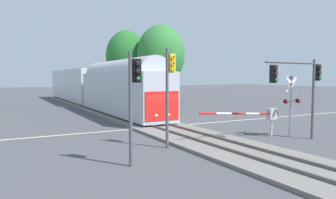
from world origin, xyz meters
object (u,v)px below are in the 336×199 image
Objects in this scene: traffic_signal_far_side at (168,77)px; traffic_signal_near_left at (134,90)px; commuter_train at (92,85)px; crossing_gate_near at (263,115)px; crossing_signal_mast at (291,99)px; elm_centre_background at (127,57)px; traffic_signal_median at (170,81)px; traffic_signal_near_right at (301,80)px; oak_far_right at (161,55)px.

traffic_signal_far_side is 1.18× the size of traffic_signal_near_left.
commuter_train is 25.76m from crossing_gate_near.
elm_centre_background is at bearing 87.19° from crossing_signal_mast.
traffic_signal_median reaches higher than traffic_signal_near_left.
elm_centre_background reaches higher than traffic_signal_median.
traffic_signal_median is 33.81m from elm_centre_background.
crossing_gate_near is at bearing 12.87° from traffic_signal_near_left.
traffic_signal_median reaches higher than traffic_signal_near_right.
traffic_signal_near_right reaches higher than traffic_signal_near_left.
elm_centre_background is (-3.52, 4.80, -0.10)m from oak_far_right.
traffic_signal_near_left is at bearing -122.42° from traffic_signal_far_side.
traffic_signal_near_left is (-9.65, -2.21, 1.83)m from crossing_gate_near.
crossing_gate_near is at bearing 120.81° from traffic_signal_near_right.
traffic_signal_median is (-2.57, -25.25, 0.79)m from commuter_train.
elm_centre_background reaches higher than traffic_signal_near_left.
oak_far_right reaches higher than traffic_signal_far_side.
traffic_signal_far_side is at bearing -60.14° from commuter_train.
crossing_gate_near is at bearing -95.89° from traffic_signal_far_side.
traffic_signal_near_left is (-11.30, -1.51, 0.87)m from crossing_signal_mast.
commuter_train is 7.30× the size of traffic_signal_far_side.
elm_centre_background reaches higher than traffic_signal_near_right.
crossing_signal_mast is at bearing -89.81° from traffic_signal_far_side.
elm_centre_background is (7.35, 6.90, 4.19)m from commuter_train.
elm_centre_background is (9.92, 32.14, 3.40)m from traffic_signal_median.
traffic_signal_far_side is 1.08× the size of traffic_signal_median.
traffic_signal_near_right is at bearing -14.42° from traffic_signal_median.
traffic_signal_near_right is at bearing -59.19° from crossing_gate_near.
oak_far_right is at bearing 61.03° from traffic_signal_near_left.
crossing_gate_near is at bearing -80.88° from commuter_train.
crossing_signal_mast is 0.81× the size of traffic_signal_near_left.
traffic_signal_near_right is (-0.56, -1.14, 1.26)m from crossing_signal_mast.
traffic_signal_far_side is at bearing 57.58° from traffic_signal_near_left.
commuter_train is 10.92m from elm_centre_background.
traffic_signal_near_left is at bearing -101.41° from commuter_train.
traffic_signal_far_side is at bearing 88.33° from traffic_signal_near_right.
crossing_gate_near is at bearing -103.88° from oak_far_right.
oak_far_right is (5.70, 29.33, 3.42)m from traffic_signal_near_right.
oak_far_right is at bearing 76.12° from crossing_gate_near.
traffic_signal_far_side is 17.43m from traffic_signal_median.
crossing_gate_near is 1.56× the size of crossing_signal_mast.
elm_centre_background is at bearing 72.84° from traffic_signal_median.
crossing_signal_mast is at bearing -5.83° from traffic_signal_median.
commuter_train is 8.61× the size of traffic_signal_near_right.
commuter_train reaches higher than traffic_signal_near_left.
traffic_signal_far_side reaches higher than traffic_signal_near_left.
traffic_signal_near_right is (5.17, -27.24, 0.87)m from commuter_train.
traffic_signal_median is at bearing -118.24° from traffic_signal_far_side.
oak_far_right reaches higher than traffic_signal_median.
oak_far_right reaches higher than crossing_signal_mast.
traffic_signal_near_left is at bearing -167.13° from crossing_gate_near.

